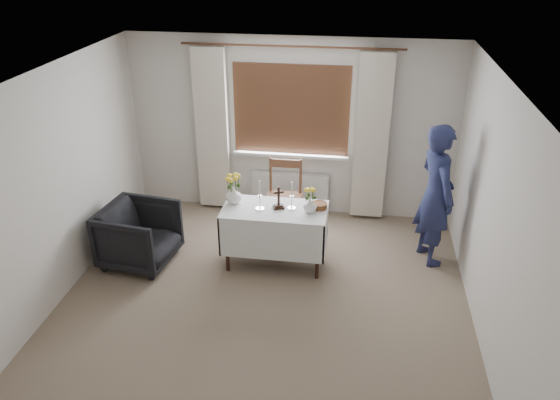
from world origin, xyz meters
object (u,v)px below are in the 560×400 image
at_px(altar_table, 275,237).
at_px(flower_vase_left, 234,195).
at_px(armchair, 139,235).
at_px(flower_vase_right, 310,205).
at_px(wooden_cross, 279,198).
at_px(person, 436,195).
at_px(wooden_chair, 283,200).

relative_size(altar_table, flower_vase_left, 6.06).
bearing_deg(altar_table, armchair, -172.73).
height_order(flower_vase_left, flower_vase_right, flower_vase_left).
bearing_deg(wooden_cross, person, -10.83).
relative_size(armchair, wooden_cross, 3.01).
xyz_separation_m(wooden_cross, flower_vase_right, (0.37, -0.04, -0.06)).
height_order(altar_table, flower_vase_left, flower_vase_left).
xyz_separation_m(person, flower_vase_right, (-1.46, -0.42, -0.04)).
relative_size(altar_table, person, 0.70).
distance_m(armchair, flower_vase_right, 2.12).
bearing_deg(flower_vase_left, wooden_cross, -6.16).
bearing_deg(armchair, flower_vase_right, -77.13).
bearing_deg(wooden_chair, person, -10.09).
bearing_deg(armchair, flower_vase_left, -68.08).
bearing_deg(wooden_cross, flower_vase_right, -28.33).
height_order(person, flower_vase_left, person).
height_order(wooden_chair, wooden_cross, wooden_cross).
distance_m(altar_table, person, 1.99).
bearing_deg(wooden_chair, armchair, -150.10).
relative_size(person, flower_vase_left, 8.63).
bearing_deg(wooden_cross, armchair, 165.08).
bearing_deg(flower_vase_right, wooden_cross, 174.42).
height_order(altar_table, armchair, altar_table).
bearing_deg(person, wooden_chair, 58.67).
relative_size(wooden_cross, flower_vase_left, 1.36).
relative_size(wooden_chair, flower_vase_left, 4.98).
bearing_deg(person, wooden_cross, 80.53).
bearing_deg(flower_vase_right, flower_vase_left, 174.07).
xyz_separation_m(armchair, wooden_cross, (1.68, 0.23, 0.52)).
distance_m(wooden_chair, armchair, 1.90).
bearing_deg(wooden_chair, flower_vase_right, -61.01).
height_order(armchair, flower_vase_right, flower_vase_right).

